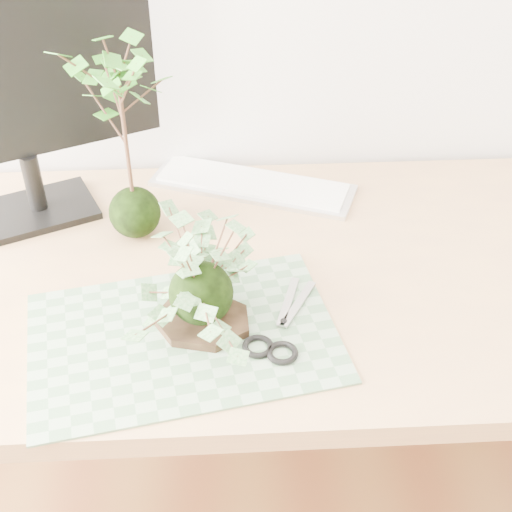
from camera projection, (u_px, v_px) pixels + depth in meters
name	position (u px, v px, depth m)	size (l,w,h in m)	color
desk	(206.00, 309.00, 1.28)	(1.60, 0.70, 0.74)	tan
cutting_mat	(183.00, 337.00, 1.10)	(0.47, 0.31, 0.00)	#4F7851
stone_dish	(203.00, 321.00, 1.11)	(0.16, 0.16, 0.01)	black
ivy_kokedama	(200.00, 269.00, 1.05)	(0.36, 0.36, 0.20)	black
maple_kokedama	(120.00, 96.00, 1.15)	(0.23, 0.23, 0.39)	black
keyboard	(253.00, 184.00, 1.44)	(0.42, 0.26, 0.02)	silver
monitor	(13.00, 85.00, 1.22)	(0.48, 0.23, 0.45)	black
scissors	(283.00, 339.00, 1.09)	(0.10, 0.20, 0.01)	gray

